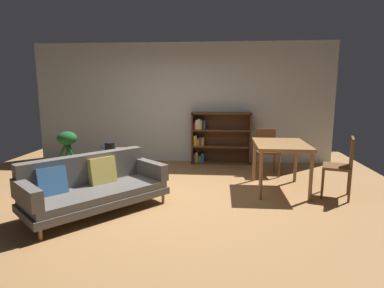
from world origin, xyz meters
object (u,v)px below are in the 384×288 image
Objects in this scene: fabric_couch at (93,185)px; bookshelf at (217,138)px; dining_table at (281,148)px; desk_speaker at (110,148)px; open_laptop at (115,149)px; dining_chair_near at (343,163)px; dining_chair_far at (266,149)px; media_console at (116,166)px; potted_floor_plant at (68,150)px.

bookshelf is (1.71, 3.04, 0.21)m from fabric_couch.
fabric_couch is at bearing -157.41° from dining_table.
desk_speaker is (-0.20, 1.36, 0.26)m from fabric_couch.
dining_chair_near reaches higher than open_laptop.
fabric_couch is 2.23× the size of dining_chair_far.
desk_speaker is at bearing -85.28° from open_laptop.
open_laptop is 2.95m from dining_chair_far.
media_console is (-0.17, 1.54, -0.11)m from fabric_couch.
dining_chair_far reaches higher than potted_floor_plant.
dining_table is (2.77, 1.15, 0.35)m from fabric_couch.
dining_chair_far is at bearing 94.75° from dining_table.
open_laptop reaches higher than media_console.
bookshelf is at bearing 24.92° from potted_floor_plant.
fabric_couch is at bearing -166.98° from dining_chair_near.
dining_chair_far reaches higher than open_laptop.
bookshelf is (2.88, 1.34, 0.06)m from potted_floor_plant.
bookshelf reaches higher than potted_floor_plant.
desk_speaker is 2.55m from bookshelf.
potted_floor_plant reaches higher than media_console.
dining_table is at bearing -85.25° from dining_chair_far.
dining_chair_far is 0.67× the size of bookshelf.
potted_floor_plant is at bearing 124.51° from fabric_couch.
desk_speaker is 3.00m from dining_chair_far.
media_console is 0.81× the size of bookshelf.
dining_table is (2.94, -0.38, 0.46)m from media_console.
dining_chair_near reaches higher than dining_table.
fabric_couch is at bearing -55.49° from potted_floor_plant.
media_console is 2.94m from dining_chair_far.
dining_chair_near is (4.84, -0.86, 0.04)m from potted_floor_plant.
desk_speaker is at bearing -19.61° from potted_floor_plant.
dining_table is 0.96m from dining_chair_near.
desk_speaker is 0.17× the size of bookshelf.
dining_chair_far is at bearing 12.45° from media_console.
open_laptop is 3.06m from dining_table.
dining_chair_near is at bearing -7.52° from desk_speaker.
bookshelf reaches higher than fabric_couch.
open_laptop is at bearing 97.70° from fabric_couch.
media_console is at bearing -9.49° from potted_floor_plant.
potted_floor_plant is (-0.94, -0.03, -0.03)m from open_laptop.
potted_floor_plant reaches higher than fabric_couch.
open_laptop is at bearing -171.45° from dining_chair_far.
fabric_couch is 1.55m from media_console.
dining_table reaches higher than open_laptop.
open_laptop is (-0.06, 0.19, 0.29)m from media_console.
bookshelf is (1.92, 1.68, -0.05)m from desk_speaker.
dining_chair_far is (-0.98, 1.32, -0.03)m from dining_chair_near.
dining_table reaches higher than media_console.
potted_floor_plant is (-1.00, 0.17, 0.26)m from media_console.
desk_speaker is 0.23× the size of dining_chair_near.
potted_floor_plant is 3.89m from dining_chair_far.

